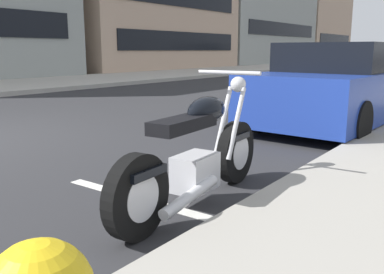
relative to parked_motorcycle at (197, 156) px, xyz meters
name	(u,v)px	position (x,y,z in m)	size (l,w,h in m)	color
sidewalk_far_curb	(142,76)	(11.80, 11.72, -0.35)	(120.00, 5.00, 0.14)	#ADA89E
parking_stall_stripe	(159,204)	(-0.20, 0.25, -0.41)	(0.12, 2.20, 0.01)	silver
parked_motorcycle	(197,156)	(0.00, 0.00, 0.00)	(2.12, 0.62, 1.10)	black
parked_car_far_down_curb	(339,87)	(4.54, 0.29, 0.25)	(4.14, 1.95, 1.40)	navy
crossing_truck	(365,55)	(29.89, 6.45, 0.54)	(2.32, 5.64, 1.82)	#B7B7BC
townhouse_behind_pole	(117,7)	(17.98, 19.70, 3.69)	(13.07, 11.45, 8.21)	tan
townhouse_near_left	(297,13)	(46.27, 18.73, 5.15)	(11.69, 9.51, 11.14)	tan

